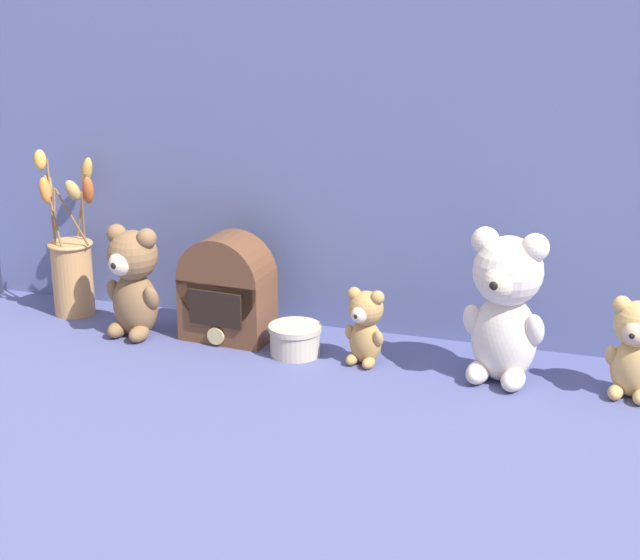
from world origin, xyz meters
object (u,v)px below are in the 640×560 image
Objects in this scene: teddy_bear_medium at (133,279)px; vintage_radio at (227,291)px; flower_vase at (72,263)px; decorative_tin_tall at (295,340)px; teddy_bear_tiny at (365,325)px; teddy_bear_large at (505,304)px; teddy_bear_small at (635,347)px.

vintage_radio is (0.18, 0.04, -0.02)m from teddy_bear_medium.
flower_vase reaches higher than decorative_tin_tall.
teddy_bear_tiny is at bearing -6.58° from flower_vase.
teddy_bear_large is 0.26m from teddy_bear_tiny.
decorative_tin_tall is (-0.61, 0.00, -0.06)m from teddy_bear_small.
teddy_bear_large is 0.78× the size of flower_vase.
flower_vase is at bearing 173.42° from teddy_bear_tiny.
vintage_radio is (-0.54, 0.04, -0.05)m from teddy_bear_large.
flower_vase is (-0.18, 0.07, -0.01)m from teddy_bear_medium.
vintage_radio is (0.36, -0.03, -0.01)m from flower_vase.
teddy_bear_small is 0.76m from vintage_radio.
teddy_bear_tiny is 0.14m from decorative_tin_tall.
teddy_bear_large reaches higher than vintage_radio.
teddy_bear_medium is at bearing 179.92° from decorative_tin_tall.
teddy_bear_large is 1.23× the size of teddy_bear_medium.
teddy_bear_tiny is at bearing -0.08° from teddy_bear_medium.
flower_vase is at bearing 175.32° from teddy_bear_large.
teddy_bear_tiny is 0.41× the size of flower_vase.
vintage_radio is at bearing 175.55° from teddy_bear_large.
teddy_bear_large is 0.40m from decorative_tin_tall.
flower_vase is 1.67× the size of vintage_radio.
teddy_bear_tiny is (0.47, -0.00, -0.04)m from teddy_bear_medium.
flower_vase reaches higher than teddy_bear_tiny.
vintage_radio is (-0.29, 0.04, 0.02)m from teddy_bear_tiny.
teddy_bear_medium is at bearing 179.78° from teddy_bear_small.
teddy_bear_medium reaches higher than teddy_bear_tiny.
teddy_bear_small reaches higher than decorative_tin_tall.
vintage_radio is (-0.76, 0.05, 0.01)m from teddy_bear_small.
vintage_radio reaches higher than decorative_tin_tall.
teddy_bear_small is 0.47m from teddy_bear_tiny.
teddy_bear_medium is at bearing 179.92° from teddy_bear_tiny.
teddy_bear_large is 1.89× the size of teddy_bear_tiny.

